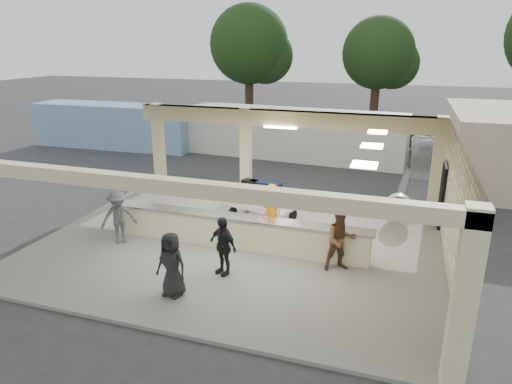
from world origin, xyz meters
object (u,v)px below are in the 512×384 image
(drum_fan, at_px, (398,207))
(baggage_counter, at_px, (235,231))
(container_white, at_px, (293,134))
(baggage_handler, at_px, (271,211))
(container_blue, at_px, (115,126))
(luggage_cart, at_px, (262,198))
(passenger_a, at_px, (341,240))
(passenger_c, at_px, (119,217))
(passenger_d, at_px, (172,264))
(car_dark, at_px, (441,143))
(passenger_b, at_px, (223,246))
(car_white_a, at_px, (462,146))

(drum_fan, bearing_deg, baggage_counter, -142.01)
(container_white, bearing_deg, baggage_handler, -75.16)
(drum_fan, relative_size, container_blue, 0.10)
(luggage_cart, bearing_deg, passenger_a, -25.20)
(passenger_a, xyz_separation_m, container_blue, (-15.15, 11.74, 0.30))
(baggage_handler, relative_size, passenger_c, 1.07)
(passenger_d, relative_size, container_blue, 0.17)
(luggage_cart, distance_m, container_blue, 14.90)
(passenger_a, height_order, passenger_d, passenger_a)
(car_dark, bearing_deg, passenger_b, -157.35)
(baggage_handler, height_order, passenger_a, baggage_handler)
(drum_fan, bearing_deg, baggage_handler, -145.15)
(passenger_c, height_order, container_white, container_white)
(luggage_cart, distance_m, passenger_d, 5.57)
(car_white_a, bearing_deg, baggage_counter, 151.09)
(baggage_counter, xyz_separation_m, passenger_a, (3.21, -0.50, 0.38))
(passenger_a, xyz_separation_m, passenger_b, (-2.91, -1.21, -0.06))
(drum_fan, xyz_separation_m, passenger_c, (-8.07, -4.43, 0.30))
(drum_fan, relative_size, passenger_a, 0.58)
(luggage_cart, xyz_separation_m, container_blue, (-12.02, 8.80, 0.41))
(baggage_counter, relative_size, passenger_b, 5.08)
(car_dark, relative_size, container_blue, 0.42)
(passenger_c, bearing_deg, drum_fan, -8.92)
(baggage_handler, height_order, passenger_c, baggage_handler)
(container_blue, bearing_deg, passenger_b, -48.03)
(baggage_counter, relative_size, container_white, 0.69)
(drum_fan, xyz_separation_m, passenger_d, (-5.06, -6.68, 0.28))
(passenger_a, bearing_deg, baggage_counter, 144.58)
(baggage_counter, relative_size, car_white_a, 1.61)
(luggage_cart, height_order, car_dark, luggage_cart)
(passenger_b, height_order, car_white_a, passenger_b)
(luggage_cart, xyz_separation_m, container_white, (-1.25, 9.48, 0.43))
(baggage_handler, distance_m, container_blue, 16.39)
(passenger_d, bearing_deg, container_white, 100.33)
(baggage_handler, bearing_deg, drum_fan, 156.45)
(baggage_counter, bearing_deg, container_blue, 136.72)
(luggage_cart, xyz_separation_m, passenger_c, (-3.54, -3.29, 0.07))
(baggage_counter, xyz_separation_m, passenger_b, (0.30, -1.71, 0.32))
(car_white_a, xyz_separation_m, container_white, (-8.74, -2.35, 0.56))
(drum_fan, bearing_deg, container_white, 124.83)
(luggage_cart, bearing_deg, passenger_d, -77.50)
(passenger_b, relative_size, car_dark, 0.39)
(drum_fan, xyz_separation_m, car_dark, (1.93, 11.31, 0.05))
(car_white_a, bearing_deg, passenger_a, 162.60)
(luggage_cart, bearing_deg, passenger_b, -68.92)
(car_dark, bearing_deg, car_white_a, -78.14)
(luggage_cart, xyz_separation_m, passenger_b, (0.22, -4.15, 0.05))
(container_white, height_order, container_blue, container_white)
(drum_fan, bearing_deg, passenger_b, -129.03)
(baggage_handler, distance_m, car_dark, 15.06)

